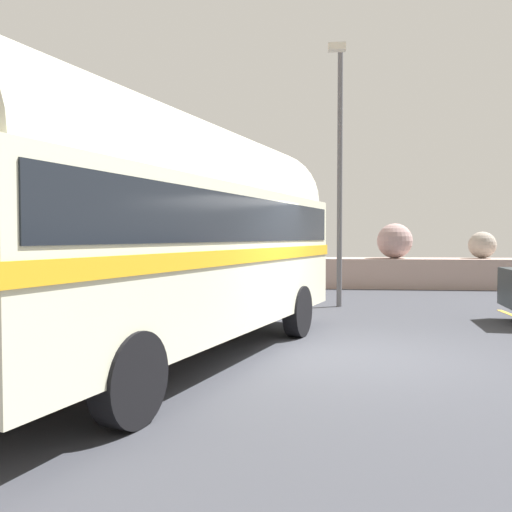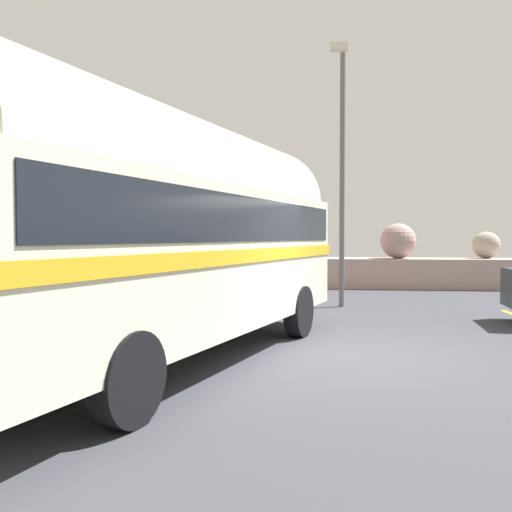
# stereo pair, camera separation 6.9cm
# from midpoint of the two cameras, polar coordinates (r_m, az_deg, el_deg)

# --- Properties ---
(ground) EXTENTS (32.00, 26.00, 0.02)m
(ground) POSITION_cam_midpoint_polar(r_m,az_deg,el_deg) (8.73, 11.27, -10.48)
(ground) COLOR #36383F
(breakwater) EXTENTS (31.36, 2.15, 2.40)m
(breakwater) POSITION_cam_midpoint_polar(r_m,az_deg,el_deg) (20.34, 8.18, -1.37)
(breakwater) COLOR tan
(breakwater) RESTS_ON ground
(vintage_coach) EXTENTS (4.84, 8.91, 3.70)m
(vintage_coach) POSITION_cam_midpoint_polar(r_m,az_deg,el_deg) (8.15, -8.52, 3.10)
(vintage_coach) COLOR black
(vintage_coach) RESTS_ON ground
(lamp_post) EXTENTS (0.44, 0.90, 6.78)m
(lamp_post) POSITION_cam_midpoint_polar(r_m,az_deg,el_deg) (14.56, 9.27, 9.54)
(lamp_post) COLOR #5B5B60
(lamp_post) RESTS_ON ground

